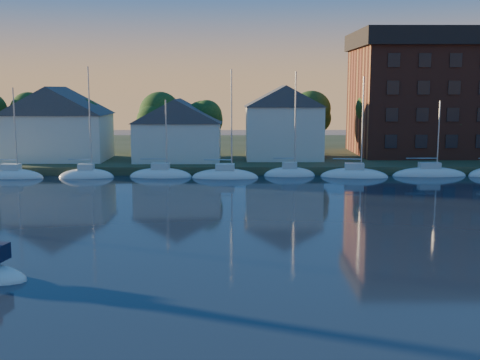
{
  "coord_description": "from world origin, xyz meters",
  "views": [
    {
      "loc": [
        1.57,
        -21.75,
        10.44
      ],
      "look_at": [
        1.88,
        22.0,
        3.74
      ],
      "focal_mm": 45.0,
      "sensor_mm": 36.0,
      "label": 1
    }
  ],
  "objects_px": {
    "clubhouse_west": "(57,123)",
    "condo_block": "(462,93)",
    "clubhouse_east": "(284,122)",
    "clubhouse_centre": "(178,129)"
  },
  "relations": [
    {
      "from": "condo_block",
      "to": "clubhouse_east",
      "type": "bearing_deg",
      "value": -167.11
    },
    {
      "from": "clubhouse_west",
      "to": "clubhouse_centre",
      "type": "xyz_separation_m",
      "value": [
        16.0,
        -1.0,
        -0.8
      ]
    },
    {
      "from": "clubhouse_west",
      "to": "condo_block",
      "type": "height_order",
      "value": "condo_block"
    },
    {
      "from": "clubhouse_west",
      "to": "clubhouse_east",
      "type": "distance_m",
      "value": 30.02
    },
    {
      "from": "clubhouse_centre",
      "to": "condo_block",
      "type": "height_order",
      "value": "condo_block"
    },
    {
      "from": "clubhouse_west",
      "to": "condo_block",
      "type": "bearing_deg",
      "value": 7.07
    },
    {
      "from": "clubhouse_west",
      "to": "condo_block",
      "type": "xyz_separation_m",
      "value": [
        56.0,
        6.95,
        3.86
      ]
    },
    {
      "from": "clubhouse_east",
      "to": "clubhouse_west",
      "type": "bearing_deg",
      "value": -178.09
    },
    {
      "from": "condo_block",
      "to": "clubhouse_west",
      "type": "bearing_deg",
      "value": -172.93
    },
    {
      "from": "clubhouse_west",
      "to": "clubhouse_centre",
      "type": "bearing_deg",
      "value": -3.58
    }
  ]
}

